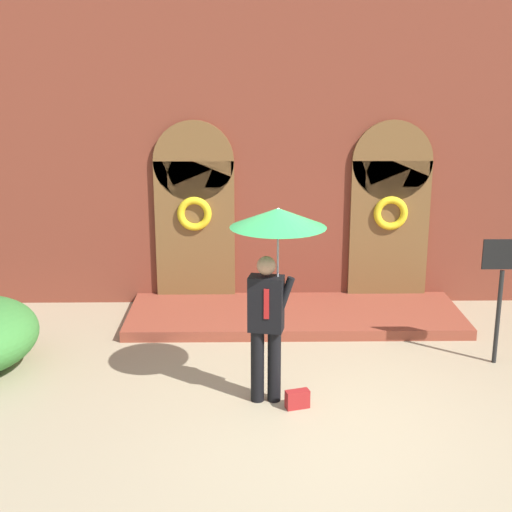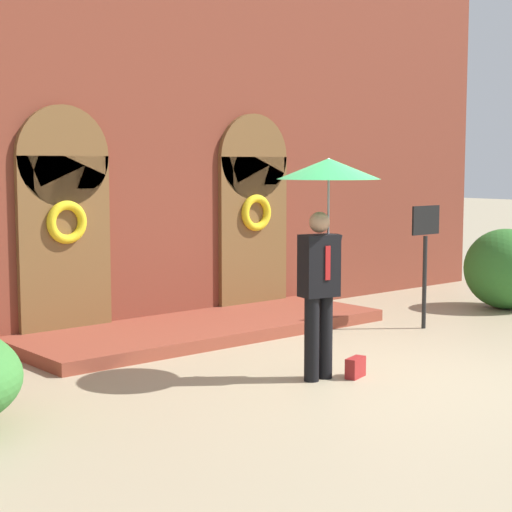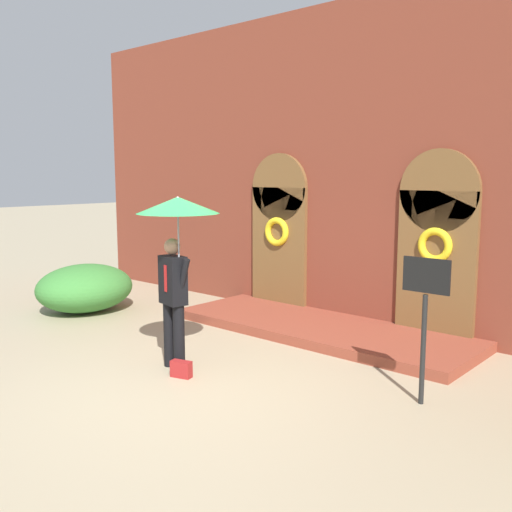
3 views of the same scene
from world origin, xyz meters
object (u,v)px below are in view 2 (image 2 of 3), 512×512
person_with_umbrella (326,201)px  handbag (355,367)px  sign_post (425,246)px  shrub_right (506,269)px

person_with_umbrella → handbag: 1.83m
person_with_umbrella → sign_post: person_with_umbrella is taller
shrub_right → handbag: bearing=-163.8°
handbag → sign_post: size_ratio=0.16×
person_with_umbrella → handbag: size_ratio=8.44×
person_with_umbrella → sign_post: bearing=19.5°
handbag → shrub_right: bearing=-0.8°
shrub_right → sign_post: bearing=-175.1°
handbag → shrub_right: size_ratio=0.21×
sign_post → person_with_umbrella: bearing=-160.5°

